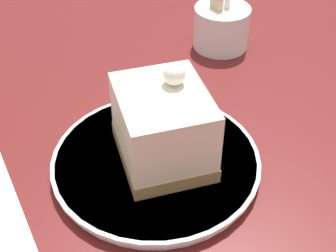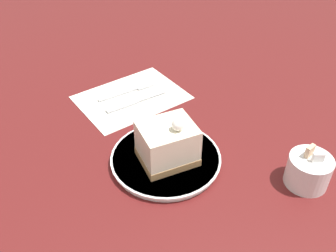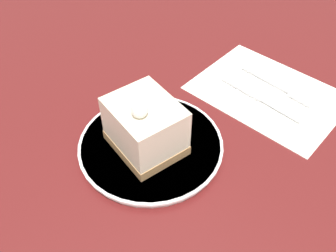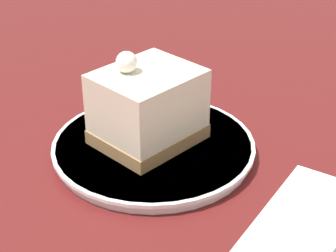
{
  "view_description": "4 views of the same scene",
  "coord_description": "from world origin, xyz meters",
  "px_view_note": "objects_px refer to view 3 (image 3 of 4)",
  "views": [
    {
      "loc": [
        -0.09,
        -0.34,
        0.35
      ],
      "look_at": [
        0.01,
        -0.01,
        0.06
      ],
      "focal_mm": 50.0,
      "sensor_mm": 36.0,
      "label": 1
    },
    {
      "loc": [
        0.49,
        -0.22,
        0.52
      ],
      "look_at": [
        -0.02,
        0.01,
        0.07
      ],
      "focal_mm": 40.0,
      "sensor_mm": 36.0,
      "label": 2
    },
    {
      "loc": [
        0.2,
        0.32,
        0.43
      ],
      "look_at": [
        -0.02,
        0.02,
        0.05
      ],
      "focal_mm": 40.0,
      "sensor_mm": 36.0,
      "label": 3
    },
    {
      "loc": [
        -0.37,
        0.36,
        0.33
      ],
      "look_at": [
        -0.02,
        0.0,
        0.04
      ],
      "focal_mm": 60.0,
      "sensor_mm": 36.0,
      "label": 4
    }
  ],
  "objects_px": {
    "plate": "(155,146)",
    "knife": "(253,94)",
    "fork": "(282,88)",
    "cake_slice": "(145,127)"
  },
  "relations": [
    {
      "from": "plate",
      "to": "knife",
      "type": "relative_size",
      "value": 1.36
    },
    {
      "from": "fork",
      "to": "knife",
      "type": "bearing_deg",
      "value": -26.53
    },
    {
      "from": "cake_slice",
      "to": "fork",
      "type": "bearing_deg",
      "value": 175.45
    },
    {
      "from": "plate",
      "to": "cake_slice",
      "type": "height_order",
      "value": "cake_slice"
    },
    {
      "from": "plate",
      "to": "fork",
      "type": "xyz_separation_m",
      "value": [
        -0.26,
        0.02,
        -0.0
      ]
    },
    {
      "from": "cake_slice",
      "to": "knife",
      "type": "relative_size",
      "value": 0.65
    },
    {
      "from": "cake_slice",
      "to": "fork",
      "type": "height_order",
      "value": "cake_slice"
    },
    {
      "from": "knife",
      "to": "plate",
      "type": "bearing_deg",
      "value": -8.27
    },
    {
      "from": "cake_slice",
      "to": "fork",
      "type": "relative_size",
      "value": 0.69
    },
    {
      "from": "plate",
      "to": "cake_slice",
      "type": "distance_m",
      "value": 0.05
    }
  ]
}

